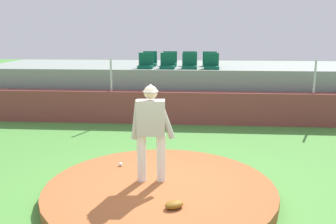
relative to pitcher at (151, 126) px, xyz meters
The scene contains 17 objects.
ground_plane 1.22m from the pitcher, 50.35° to the right, with size 60.00×60.00×0.00m, color #488938.
pitchers_mound 1.13m from the pitcher, 50.35° to the right, with size 3.96×3.96×0.18m, color #9F572E.
pitcher is the anchor object (origin of this frame).
baseball 1.37m from the pitcher, 135.97° to the left, with size 0.07×0.07×0.07m, color white.
fielding_glove 1.46m from the pitcher, 65.38° to the right, with size 0.30×0.20×0.11m, color brown.
brick_barrier 4.97m from the pitcher, 88.00° to the left, with size 15.31×0.40×0.98m, color brown.
fence_post_left 5.25m from the pitcher, 110.30° to the left, with size 0.06×0.06×0.98m, color silver.
fence_post_right 6.48m from the pitcher, 49.42° to the left, with size 0.06×0.06×0.98m, color silver.
bleacher_platform 7.30m from the pitcher, 88.65° to the left, with size 13.53×3.90×1.58m, color gray.
stadium_chair_0 5.96m from the pitcher, 98.55° to the left, with size 0.48×0.44×0.50m.
stadium_chair_1 5.88m from the pitcher, 91.63° to the left, with size 0.48×0.44×0.50m.
stadium_chair_2 5.93m from the pitcher, 84.75° to the left, with size 0.48×0.44×0.50m.
stadium_chair_3 5.99m from the pitcher, 78.00° to the left, with size 0.48×0.44×0.50m.
stadium_chair_4 6.86m from the pitcher, 97.26° to the left, with size 0.48×0.44×0.50m.
stadium_chair_5 6.80m from the pitcher, 91.36° to the left, with size 0.48×0.44×0.50m.
stadium_chair_6 6.78m from the pitcher, 85.50° to the left, with size 0.48×0.44×0.50m.
stadium_chair_7 6.88m from the pitcher, 79.80° to the left, with size 0.48×0.44×0.50m.
Camera 1 is at (0.59, -5.87, 2.78)m, focal length 39.42 mm.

